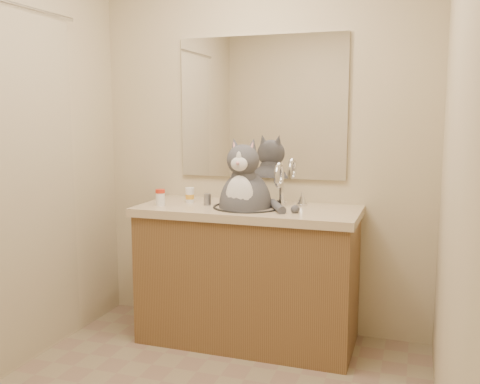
% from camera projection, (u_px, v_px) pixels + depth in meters
% --- Properties ---
extents(room, '(2.22, 2.52, 2.42)m').
position_uv_depth(room, '(180.00, 163.00, 2.29)').
color(room, gray).
rests_on(room, ground).
extents(vanity, '(1.34, 0.59, 1.12)m').
position_uv_depth(vanity, '(248.00, 272.00, 3.30)').
color(vanity, brown).
rests_on(vanity, ground).
extents(mirror, '(1.10, 0.02, 0.90)m').
position_uv_depth(mirror, '(261.00, 108.00, 3.41)').
color(mirror, white).
rests_on(mirror, room).
extents(shower_curtain, '(0.02, 1.30, 1.93)m').
position_uv_depth(shower_curtain, '(2.00, 188.00, 2.74)').
color(shower_curtain, '#C4B994').
rests_on(shower_curtain, ground).
extents(cat, '(0.46, 0.36, 0.63)m').
position_uv_depth(cat, '(245.00, 200.00, 3.22)').
color(cat, '#45454A').
rests_on(cat, vanity).
extents(pill_bottle_redcap, '(0.06, 0.06, 0.10)m').
position_uv_depth(pill_bottle_redcap, '(160.00, 197.00, 3.29)').
color(pill_bottle_redcap, white).
rests_on(pill_bottle_redcap, vanity).
extents(pill_bottle_orange, '(0.07, 0.07, 0.09)m').
position_uv_depth(pill_bottle_orange, '(190.00, 195.00, 3.40)').
color(pill_bottle_orange, white).
rests_on(pill_bottle_orange, vanity).
extents(grey_canister, '(0.06, 0.06, 0.07)m').
position_uv_depth(grey_canister, '(207.00, 199.00, 3.31)').
color(grey_canister, slate).
rests_on(grey_canister, vanity).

